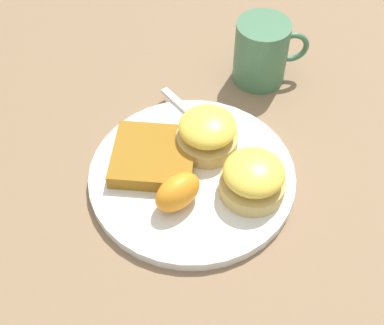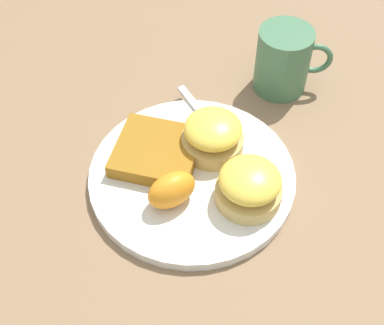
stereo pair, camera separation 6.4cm
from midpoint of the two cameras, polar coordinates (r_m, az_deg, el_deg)
name	(u,v)px [view 1 (the left image)]	position (r m, az deg, el deg)	size (l,w,h in m)	color
ground_plane	(192,180)	(0.67, -2.74, -2.00)	(1.10, 1.10, 0.00)	#846647
plate	(192,176)	(0.67, -2.77, -1.63)	(0.26, 0.26, 0.01)	silver
sandwich_benedict_left	(253,178)	(0.62, 3.62, -1.87)	(0.08, 0.08, 0.05)	tan
sandwich_benedict_right	(207,133)	(0.67, -1.11, 3.02)	(0.08, 0.08, 0.05)	tan
hashbrown_patty	(154,156)	(0.67, -6.87, 0.49)	(0.10, 0.10, 0.02)	#99641A
orange_wedge	(178,192)	(0.62, -4.53, -3.38)	(0.06, 0.04, 0.04)	orange
fork	(224,144)	(0.69, 0.81, 1.81)	(0.14, 0.20, 0.00)	silver
cup	(262,52)	(0.77, 5.07, 11.55)	(0.11, 0.08, 0.09)	#42704C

